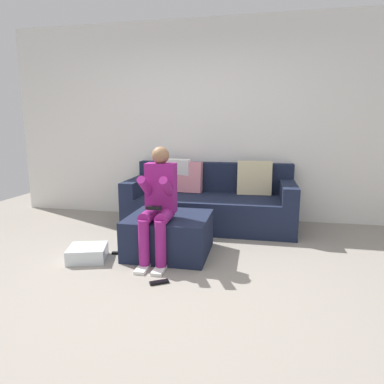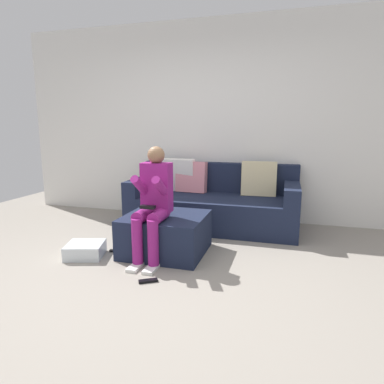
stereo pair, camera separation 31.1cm
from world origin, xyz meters
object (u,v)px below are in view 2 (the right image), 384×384
(ottoman, at_px, (166,234))
(remote_near_ottoman, at_px, (148,281))
(person_seated, at_px, (153,200))
(storage_bin, at_px, (85,250))
(couch_sectional, at_px, (214,203))
(remote_by_storage_bin, at_px, (117,251))

(ottoman, bearing_deg, remote_near_ottoman, -82.05)
(person_seated, relative_size, storage_bin, 3.11)
(couch_sectional, xyz_separation_m, remote_by_storage_bin, (-0.78, -1.25, -0.29))
(couch_sectional, xyz_separation_m, remote_near_ottoman, (-0.17, -1.81, -0.29))
(person_seated, bearing_deg, remote_near_ottoman, -73.39)
(remote_by_storage_bin, bearing_deg, storage_bin, -151.51)
(ottoman, xyz_separation_m, person_seated, (-0.05, -0.20, 0.40))
(remote_near_ottoman, bearing_deg, couch_sectional, 53.03)
(couch_sectional, height_order, storage_bin, couch_sectional)
(person_seated, xyz_separation_m, remote_near_ottoman, (0.15, -0.50, -0.59))
(storage_bin, height_order, remote_near_ottoman, storage_bin)
(storage_bin, bearing_deg, ottoman, 24.25)
(couch_sectional, relative_size, remote_near_ottoman, 13.41)
(ottoman, relative_size, person_seated, 0.74)
(ottoman, relative_size, storage_bin, 2.28)
(couch_sectional, height_order, remote_by_storage_bin, couch_sectional)
(person_seated, relative_size, remote_by_storage_bin, 7.45)
(person_seated, distance_m, remote_near_ottoman, 0.79)
(ottoman, height_order, remote_by_storage_bin, ottoman)
(ottoman, bearing_deg, person_seated, -104.44)
(ottoman, bearing_deg, remote_by_storage_bin, -165.00)
(couch_sectional, bearing_deg, storage_bin, -125.06)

